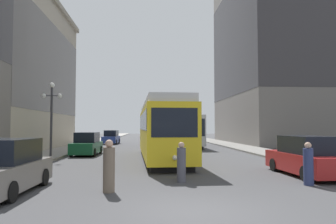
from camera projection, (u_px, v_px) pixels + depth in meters
The scene contains 14 objects.
ground_plane at pixel (194, 212), 8.13m from camera, with size 200.00×200.00×0.00m, color #424244.
sidewalk_left at pixel (97, 141), 47.39m from camera, with size 3.16×120.00×0.15m, color gray.
sidewalk_right at pixel (212, 141), 48.60m from camera, with size 3.16×120.00×0.15m, color gray.
streetcar at pixel (161, 129), 21.50m from camera, with size 3.23×14.25×3.89m.
transit_bus at pixel (185, 130), 35.45m from camera, with size 2.84×11.31×3.45m.
parked_car_left_near at pixel (5, 168), 10.45m from camera, with size 1.96×4.43×1.82m.
parked_car_left_mid at pixel (111, 138), 41.57m from camera, with size 2.05×4.92×1.82m.
parked_car_right_far at pixel (306, 157), 14.22m from camera, with size 1.96×4.93×1.82m.
parked_car_left_far at pixel (87, 145), 24.76m from camera, with size 1.98×4.40×1.82m.
pedestrian_crossing_near at pixel (109, 168), 10.58m from camera, with size 0.40×0.40×1.79m.
pedestrian_crossing_far at pixel (181, 163), 12.55m from camera, with size 0.36×0.36×1.62m.
pedestrian_on_sidewalk at pixel (308, 165), 11.87m from camera, with size 0.37×0.37×1.65m.
lamp_post_left_near at pixel (52, 108), 21.72m from camera, with size 1.41×0.36×5.22m.
building_right_corner at pixel (284, 47), 44.23m from camera, with size 16.08×21.97×26.65m.
Camera 1 is at (-1.25, -8.19, 2.22)m, focal length 33.10 mm.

